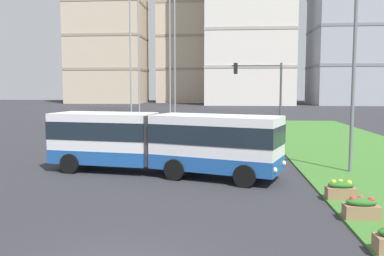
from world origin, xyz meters
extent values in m
cube|color=white|center=(2.20, 10.81, 1.73)|extent=(6.49, 4.37, 2.55)
cube|color=#1E519E|center=(2.20, 10.81, 0.80)|extent=(6.52, 4.39, 0.70)
cube|color=#19232D|center=(2.20, 10.81, 2.15)|extent=(6.54, 4.42, 0.90)
cube|color=white|center=(-3.69, 12.32, 1.73)|extent=(5.53, 3.30, 2.55)
cube|color=#1E519E|center=(-3.69, 12.32, 0.80)|extent=(5.56, 3.33, 0.70)
cube|color=#19232D|center=(-3.69, 12.32, 2.15)|extent=(5.58, 3.35, 0.90)
cylinder|color=#383838|center=(-0.63, 11.82, 1.72)|extent=(2.40, 2.40, 2.45)
cylinder|color=black|center=(4.31, 11.39, 0.50)|extent=(1.04, 0.60, 1.00)
cylinder|color=black|center=(3.47, 9.03, 0.50)|extent=(1.04, 0.60, 1.00)
cylinder|color=black|center=(1.11, 12.53, 0.50)|extent=(1.04, 0.60, 1.00)
cylinder|color=black|center=(0.27, 10.17, 0.50)|extent=(1.04, 0.60, 1.00)
cylinder|color=black|center=(-4.77, 13.76, 0.50)|extent=(1.03, 0.44, 1.00)
cylinder|color=black|center=(-5.17, 11.30, 0.50)|extent=(1.03, 0.44, 1.00)
sphere|color=#F9EFC6|center=(5.35, 10.65, 0.80)|extent=(0.24, 0.24, 0.24)
sphere|color=#F9EFC6|center=(4.74, 8.95, 0.80)|extent=(0.24, 0.24, 0.24)
cube|color=#937051|center=(7.05, 4.83, 0.30)|extent=(1.10, 0.56, 0.44)
ellipsoid|color=#2D6B28|center=(7.05, 4.83, 0.62)|extent=(0.99, 0.50, 0.28)
sphere|color=red|center=(6.77, 4.83, 0.72)|extent=(0.20, 0.20, 0.20)
sphere|color=red|center=(7.05, 4.91, 0.72)|extent=(0.20, 0.20, 0.20)
sphere|color=red|center=(7.33, 4.77, 0.72)|extent=(0.20, 0.20, 0.20)
cube|color=#937051|center=(7.05, 7.22, 0.30)|extent=(1.10, 0.56, 0.44)
ellipsoid|color=#2D6B28|center=(7.05, 7.22, 0.62)|extent=(0.99, 0.50, 0.28)
sphere|color=yellow|center=(6.77, 7.22, 0.72)|extent=(0.20, 0.20, 0.20)
sphere|color=yellow|center=(7.05, 7.30, 0.72)|extent=(0.20, 0.20, 0.20)
sphere|color=yellow|center=(7.33, 7.16, 0.72)|extent=(0.20, 0.20, 0.20)
cylinder|color=#474C51|center=(6.65, 22.00, 3.05)|extent=(0.16, 0.16, 6.11)
cylinder|color=#474C51|center=(4.85, 22.00, 5.91)|extent=(3.60, 0.10, 0.10)
cube|color=black|center=(3.35, 22.00, 5.71)|extent=(0.28, 0.28, 0.80)
sphere|color=red|center=(3.35, 22.00, 5.96)|extent=(0.16, 0.16, 0.16)
sphere|color=yellow|center=(3.35, 22.00, 5.70)|extent=(0.16, 0.16, 0.16)
sphere|color=green|center=(3.35, 22.00, 5.44)|extent=(0.16, 0.16, 0.16)
cylinder|color=slate|center=(8.95, 12.53, 4.39)|extent=(0.18, 0.18, 8.78)
cube|color=#C6B299|center=(-30.00, 104.57, 17.62)|extent=(20.26, 14.29, 35.23)
cube|color=gray|center=(-30.00, 104.57, 9.16)|extent=(20.46, 14.49, 0.70)
cube|color=gray|center=(-30.00, 104.57, 17.97)|extent=(20.46, 14.49, 0.70)
cube|color=gray|center=(-30.00, 104.57, 26.77)|extent=(20.46, 14.49, 0.70)
cube|color=#C6B299|center=(-6.99, 112.22, 18.11)|extent=(19.28, 14.52, 36.22)
cube|color=gray|center=(-6.99, 112.22, 9.40)|extent=(19.48, 14.72, 0.70)
cube|color=gray|center=(-6.99, 112.22, 18.46)|extent=(19.48, 14.72, 0.70)
cube|color=gray|center=(-6.99, 112.22, 27.51)|extent=(19.48, 14.72, 0.70)
cube|color=#A4A099|center=(8.38, 96.20, 9.16)|extent=(21.73, 14.84, 0.70)
cube|color=#A4A099|center=(8.38, 96.20, 17.97)|extent=(21.73, 14.84, 0.70)
cube|color=gray|center=(32.48, 98.74, 9.51)|extent=(16.23, 18.07, 0.70)
cube|color=gray|center=(32.48, 98.74, 18.67)|extent=(16.23, 18.07, 0.70)
camera|label=1|loc=(2.61, -8.65, 4.32)|focal=38.63mm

